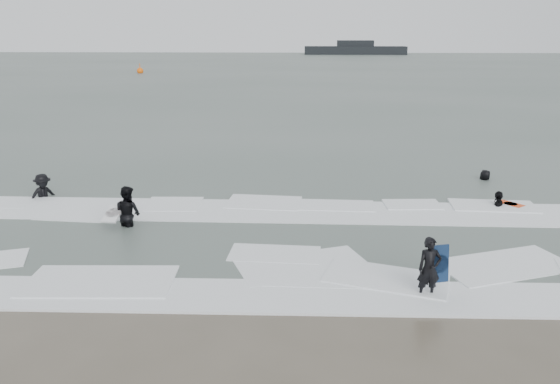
{
  "coord_description": "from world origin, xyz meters",
  "views": [
    {
      "loc": [
        0.86,
        -12.89,
        6.39
      ],
      "look_at": [
        0.0,
        5.0,
        1.1
      ],
      "focal_mm": 35.0,
      "sensor_mm": 36.0,
      "label": 1
    }
  ],
  "objects_px": {
    "surfer_wading": "(129,226)",
    "surfer_right_far": "(485,181)",
    "surfer_centre": "(427,297)",
    "surfer_breaker": "(44,199)",
    "buoy": "(140,71)",
    "vessel_horizon": "(355,49)",
    "surfer_right_near": "(498,208)"
  },
  "relations": [
    {
      "from": "surfer_breaker",
      "to": "vessel_horizon",
      "type": "xyz_separation_m",
      "value": [
        23.98,
        140.14,
        1.45
      ]
    },
    {
      "from": "surfer_right_far",
      "to": "buoy",
      "type": "relative_size",
      "value": 1.0
    },
    {
      "from": "buoy",
      "to": "surfer_breaker",
      "type": "bearing_deg",
      "value": -76.55
    },
    {
      "from": "surfer_centre",
      "to": "surfer_right_near",
      "type": "bearing_deg",
      "value": 52.46
    },
    {
      "from": "surfer_wading",
      "to": "surfer_right_far",
      "type": "distance_m",
      "value": 15.44
    },
    {
      "from": "surfer_wading",
      "to": "surfer_right_near",
      "type": "height_order",
      "value": "surfer_wading"
    },
    {
      "from": "surfer_wading",
      "to": "surfer_right_far",
      "type": "height_order",
      "value": "surfer_wading"
    },
    {
      "from": "surfer_breaker",
      "to": "vessel_horizon",
      "type": "bearing_deg",
      "value": 32.45
    },
    {
      "from": "surfer_breaker",
      "to": "surfer_right_far",
      "type": "xyz_separation_m",
      "value": [
        18.35,
        3.59,
        0.0
      ]
    },
    {
      "from": "surfer_wading",
      "to": "buoy",
      "type": "relative_size",
      "value": 1.19
    },
    {
      "from": "buoy",
      "to": "vessel_horizon",
      "type": "distance_m",
      "value": 83.97
    },
    {
      "from": "surfer_right_near",
      "to": "surfer_right_far",
      "type": "xyz_separation_m",
      "value": [
        0.72,
        3.9,
        0.0
      ]
    },
    {
      "from": "surfer_breaker",
      "to": "surfer_right_far",
      "type": "distance_m",
      "value": 18.7
    },
    {
      "from": "surfer_right_far",
      "to": "surfer_centre",
      "type": "bearing_deg",
      "value": 28.23
    },
    {
      "from": "surfer_centre",
      "to": "surfer_right_far",
      "type": "distance_m",
      "value": 12.34
    },
    {
      "from": "surfer_breaker",
      "to": "vessel_horizon",
      "type": "height_order",
      "value": "vessel_horizon"
    },
    {
      "from": "surfer_centre",
      "to": "surfer_breaker",
      "type": "bearing_deg",
      "value": 141.97
    },
    {
      "from": "buoy",
      "to": "vessel_horizon",
      "type": "xyz_separation_m",
      "value": [
        39.82,
        73.92,
        1.03
      ]
    },
    {
      "from": "surfer_right_far",
      "to": "buoy",
      "type": "height_order",
      "value": "buoy"
    },
    {
      "from": "surfer_right_near",
      "to": "buoy",
      "type": "height_order",
      "value": "buoy"
    },
    {
      "from": "surfer_wading",
      "to": "surfer_right_near",
      "type": "relative_size",
      "value": 1.09
    },
    {
      "from": "surfer_wading",
      "to": "surfer_right_far",
      "type": "xyz_separation_m",
      "value": [
        13.98,
        6.54,
        0.0
      ]
    },
    {
      "from": "surfer_wading",
      "to": "buoy",
      "type": "xyz_separation_m",
      "value": [
        -20.2,
        69.16,
        0.42
      ]
    },
    {
      "from": "surfer_centre",
      "to": "surfer_right_far",
      "type": "bearing_deg",
      "value": 58.46
    },
    {
      "from": "vessel_horizon",
      "to": "surfer_right_near",
      "type": "bearing_deg",
      "value": -92.59
    },
    {
      "from": "surfer_wading",
      "to": "surfer_breaker",
      "type": "relative_size",
      "value": 1.05
    },
    {
      "from": "buoy",
      "to": "vessel_horizon",
      "type": "bearing_deg",
      "value": 61.69
    },
    {
      "from": "surfer_right_far",
      "to": "buoy",
      "type": "bearing_deg",
      "value": -99.72
    },
    {
      "from": "surfer_right_near",
      "to": "vessel_horizon",
      "type": "xyz_separation_m",
      "value": [
        6.35,
        140.45,
        1.45
      ]
    },
    {
      "from": "surfer_centre",
      "to": "buoy",
      "type": "distance_m",
      "value": 79.54
    },
    {
      "from": "surfer_wading",
      "to": "surfer_right_far",
      "type": "relative_size",
      "value": 1.19
    },
    {
      "from": "surfer_right_far",
      "to": "surfer_wading",
      "type": "bearing_deg",
      "value": -13.29
    }
  ]
}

